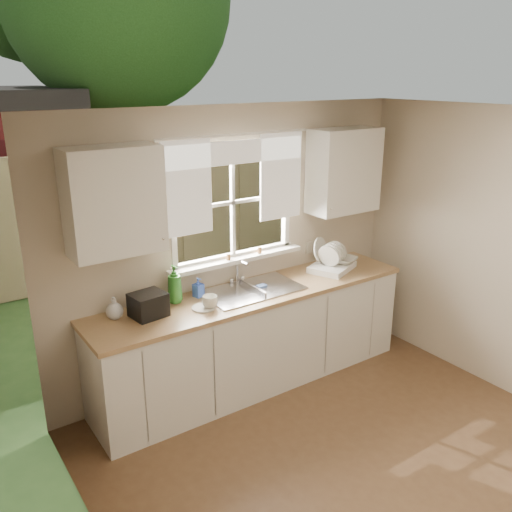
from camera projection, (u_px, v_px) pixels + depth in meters
ground at (390, 489)px, 3.77m from camera, size 4.00×4.00×0.00m
room_walls at (414, 332)px, 3.32m from camera, size 3.62×4.02×2.50m
ceiling at (426, 120)px, 2.96m from camera, size 3.60×4.00×0.02m
window at (234, 221)px, 4.85m from camera, size 1.38×0.16×1.06m
curtains at (236, 172)px, 4.67m from camera, size 1.50×0.03×0.81m
base_cabinets at (254, 340)px, 4.94m from camera, size 3.00×0.62×0.87m
countertop at (254, 294)px, 4.79m from camera, size 3.04×0.65×0.04m
upper_cabinet_left at (114, 201)px, 3.98m from camera, size 0.70×0.33×0.80m
upper_cabinet_right at (344, 171)px, 5.21m from camera, size 0.70×0.33×0.80m
wall_outlet at (309, 247)px, 5.44m from camera, size 0.08×0.01×0.12m
sill_jars at (244, 253)px, 4.94m from camera, size 0.38×0.04×0.06m
backyard at (66, 30)px, 9.53m from camera, size 20.00×10.00×6.13m
sink at (252, 298)px, 4.83m from camera, size 0.88×0.52×0.40m
dish_rack at (331, 263)px, 5.29m from camera, size 0.54×0.48×0.31m
bowl at (344, 260)px, 5.32m from camera, size 0.31×0.31×0.06m
soap_bottle_a at (175, 284)px, 4.51m from camera, size 0.13×0.13×0.33m
soap_bottle_b at (198, 287)px, 4.65m from camera, size 0.09×0.10×0.17m
soap_bottle_c at (114, 308)px, 4.24m from camera, size 0.14×0.14×0.18m
saucer at (203, 308)px, 4.44m from camera, size 0.19×0.19×0.01m
cup at (210, 302)px, 4.44m from camera, size 0.16×0.16×0.10m
black_appliance at (148, 305)px, 4.27m from camera, size 0.29×0.26×0.19m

